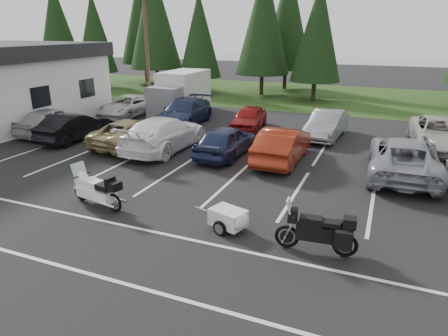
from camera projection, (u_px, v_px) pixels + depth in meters
ground at (205, 191)px, 15.07m from camera, size 120.00×120.00×0.00m
grass_strip at (318, 96)px, 35.99m from camera, size 80.00×16.00×0.01m
lake_water at (380, 68)px, 61.57m from camera, size 70.00×50.00×0.02m
utility_pole at (147, 45)px, 27.59m from camera, size 1.60×0.26×9.00m
box_truck at (177, 93)px, 28.37m from camera, size 2.40×5.60×2.90m
stall_markings at (225, 174)px, 16.81m from camera, size 32.00×16.00×0.01m
conifer_0 at (57, 24)px, 42.73m from camera, size 4.58×4.58×10.66m
conifer_1 at (94, 33)px, 39.71m from camera, size 3.96×3.96×9.22m
conifer_2 at (154, 16)px, 38.42m from camera, size 5.10×5.10×11.89m
conifer_3 at (199, 35)px, 35.77m from camera, size 3.87×3.87×9.02m
conifer_4 at (264, 20)px, 34.67m from camera, size 4.80×4.80×11.17m
conifer_5 at (318, 31)px, 32.03m from camera, size 4.14×4.14×9.63m
conifer_back_a at (143, 15)px, 43.45m from camera, size 5.28×5.28×12.30m
conifer_back_b at (288, 18)px, 38.24m from camera, size 4.97×4.97×11.58m
car_near_0 at (51, 120)px, 23.05m from camera, size 2.12×4.68×1.56m
car_near_1 at (74, 127)px, 21.73m from camera, size 1.57×4.45×1.47m
car_near_2 at (133, 133)px, 20.69m from camera, size 2.72×5.20×1.40m
car_near_3 at (164, 134)px, 19.95m from camera, size 2.41×5.79×1.67m
car_near_4 at (226, 141)px, 18.98m from camera, size 1.94×4.45×1.49m
car_near_5 at (283, 145)px, 18.20m from camera, size 1.69×4.83×1.59m
car_near_6 at (404, 157)px, 16.41m from camera, size 2.86×5.90×1.62m
car_far_0 at (128, 106)px, 27.79m from camera, size 2.35×5.07×1.41m
car_far_1 at (184, 112)px, 25.24m from camera, size 2.65×5.67×1.60m
car_far_2 at (249, 118)px, 24.13m from camera, size 1.98×4.21×1.39m
car_far_3 at (327, 125)px, 22.18m from camera, size 1.93×4.65×1.50m
car_far_4 at (441, 134)px, 20.12m from camera, size 3.04×5.81×1.56m
touring_motorcycle at (96, 187)px, 13.57m from camera, size 2.72×1.29×1.45m
cargo_trailer at (228, 220)px, 12.05m from camera, size 1.69×1.25×0.70m
adventure_motorcycle at (316, 227)px, 10.73m from camera, size 2.54×1.07×1.50m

